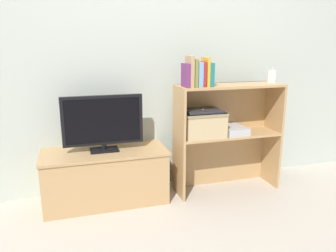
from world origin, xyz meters
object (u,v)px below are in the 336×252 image
object	(u,v)px
book_plum	(186,75)
tv_stand	(106,176)
book_mustard	(206,72)
baby_monitor	(272,76)
book_tan	(190,71)
storage_basket_left	(203,123)
book_olive	(194,73)
book_teal	(209,74)
laptop	(203,111)
book_crimson	(202,74)
tv	(103,122)
book_skyblue	(198,74)
magazine_stack	(233,130)

from	to	relation	value
book_plum	tv_stand	bearing A→B (deg)	170.55
book_mustard	baby_monitor	size ratio (longest dim) A/B	1.63
book_tan	storage_basket_left	distance (m)	0.45
book_tan	book_olive	bearing A→B (deg)	0.00
book_teal	baby_monitor	bearing A→B (deg)	4.53
book_tan	laptop	size ratio (longest dim) A/B	0.80
book_tan	baby_monitor	xyz separation A→B (m)	(0.77, 0.05, -0.07)
book_plum	book_crimson	bearing A→B (deg)	0.00
book_tan	baby_monitor	world-z (taller)	book_tan
tv	book_teal	world-z (taller)	book_teal
book_tan	book_skyblue	distance (m)	0.07
book_crimson	book_teal	world-z (taller)	book_crimson
storage_basket_left	magazine_stack	xyz separation A→B (m)	(0.29, 0.01, -0.08)
book_olive	book_mustard	xyz separation A→B (m)	(0.10, 0.00, 0.01)
book_olive	laptop	size ratio (longest dim) A/B	0.72
baby_monitor	book_crimson	bearing A→B (deg)	-175.89
book_crimson	book_mustard	world-z (taller)	book_mustard
book_mustard	storage_basket_left	bearing A→B (deg)	91.65
tv	book_skyblue	bearing A→B (deg)	-8.06
tv_stand	laptop	world-z (taller)	laptop
tv_stand	book_teal	bearing A→B (deg)	-7.24
laptop	baby_monitor	bearing A→B (deg)	1.34
book_teal	laptop	distance (m)	0.30
book_tan	laptop	bearing A→B (deg)	13.97
book_skyblue	tv	bearing A→B (deg)	171.94
book_olive	book_crimson	bearing A→B (deg)	0.00
book_olive	storage_basket_left	xyz separation A→B (m)	(0.10, 0.03, -0.42)
book_mustard	book_plum	bearing A→B (deg)	-180.00
book_skyblue	storage_basket_left	distance (m)	0.41
book_olive	baby_monitor	bearing A→B (deg)	3.72
tv_stand	book_tan	bearing A→B (deg)	-9.00
book_skyblue	baby_monitor	xyz separation A→B (m)	(0.71, 0.05, -0.04)
book_tan	magazine_stack	size ratio (longest dim) A/B	0.94
tv_stand	book_mustard	distance (m)	1.16
book_mustard	book_skyblue	bearing A→B (deg)	-180.00
book_olive	book_skyblue	xyz separation A→B (m)	(0.04, 0.00, -0.01)
tv_stand	storage_basket_left	bearing A→B (deg)	-5.21
magazine_stack	book_teal	bearing A→B (deg)	-171.47
storage_basket_left	tv_stand	bearing A→B (deg)	174.79
book_tan	storage_basket_left	xyz separation A→B (m)	(0.13, 0.03, -0.43)
book_crimson	laptop	bearing A→B (deg)	48.43
book_tan	baby_monitor	size ratio (longest dim) A/B	1.72
book_tan	book_olive	distance (m)	0.04
storage_basket_left	book_plum	bearing A→B (deg)	-168.69
baby_monitor	laptop	xyz separation A→B (m)	(-0.64, -0.02, -0.26)
baby_monitor	tv_stand	bearing A→B (deg)	177.68
tv_stand	book_crimson	size ratio (longest dim) A/B	5.03
magazine_stack	book_tan	bearing A→B (deg)	-174.82
book_skyblue	magazine_stack	size ratio (longest dim) A/B	0.75
book_mustard	magazine_stack	world-z (taller)	book_mustard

